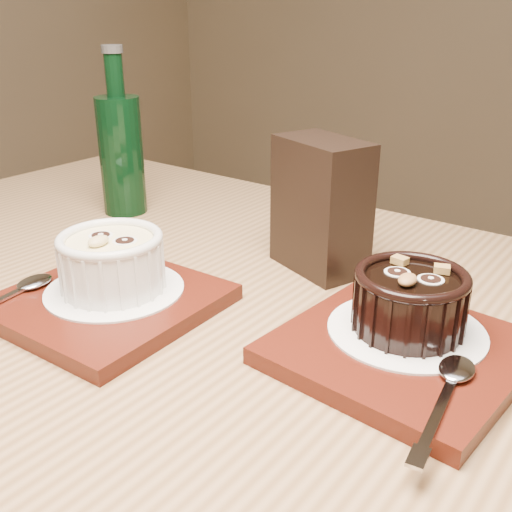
{
  "coord_description": "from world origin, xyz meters",
  "views": [
    {
      "loc": [
        0.32,
        -0.36,
        1.02
      ],
      "look_at": [
        0.06,
        0.03,
        0.81
      ],
      "focal_mm": 42.0,
      "sensor_mm": 36.0,
      "label": 1
    }
  ],
  "objects": [
    {
      "name": "doily_right",
      "position": [
        0.19,
        0.07,
        0.77
      ],
      "size": [
        0.13,
        0.13,
        0.0
      ],
      "primitive_type": "cylinder",
      "color": "white",
      "rests_on": "tray_right"
    },
    {
      "name": "tray_right",
      "position": [
        0.19,
        0.05,
        0.76
      ],
      "size": [
        0.2,
        0.2,
        0.01
      ],
      "primitive_type": "cube",
      "rotation": [
        0.0,
        0.0,
        -0.15
      ],
      "color": "#4E170D",
      "rests_on": "table"
    },
    {
      "name": "tray_left",
      "position": [
        -0.07,
        -0.02,
        0.76
      ],
      "size": [
        0.19,
        0.19,
        0.01
      ],
      "primitive_type": "cube",
      "rotation": [
        0.0,
        0.0,
        -0.04
      ],
      "color": "#4E170D",
      "rests_on": "table"
    },
    {
      "name": "condiment_stand",
      "position": [
        0.05,
        0.17,
        0.82
      ],
      "size": [
        0.12,
        0.1,
        0.14
      ],
      "primitive_type": "cube",
      "rotation": [
        0.0,
        0.0,
        -0.42
      ],
      "color": "black",
      "rests_on": "table"
    },
    {
      "name": "doily_left",
      "position": [
        -0.07,
        -0.01,
        0.77
      ],
      "size": [
        0.13,
        0.13,
        0.0
      ],
      "primitive_type": "cylinder",
      "color": "white",
      "rests_on": "tray_left"
    },
    {
      "name": "ramekin_white",
      "position": [
        -0.07,
        -0.01,
        0.8
      ],
      "size": [
        0.1,
        0.1,
        0.06
      ],
      "rotation": [
        0.0,
        0.0,
        0.07
      ],
      "color": "silver",
      "rests_on": "doily_left"
    },
    {
      "name": "spoon_left",
      "position": [
        -0.14,
        -0.08,
        0.77
      ],
      "size": [
        0.04,
        0.14,
        0.01
      ],
      "primitive_type": null,
      "rotation": [
        0.0,
        0.0,
        0.08
      ],
      "color": "silver",
      "rests_on": "tray_left"
    },
    {
      "name": "ramekin_dark",
      "position": [
        0.19,
        0.07,
        0.8
      ],
      "size": [
        0.09,
        0.09,
        0.05
      ],
      "rotation": [
        0.0,
        0.0,
        0.04
      ],
      "color": "black",
      "rests_on": "doily_right"
    },
    {
      "name": "spoon_right",
      "position": [
        0.24,
        -0.01,
        0.77
      ],
      "size": [
        0.03,
        0.14,
        0.01
      ],
      "primitive_type": null,
      "rotation": [
        0.0,
        0.0,
        0.07
      ],
      "color": "silver",
      "rests_on": "tray_right"
    },
    {
      "name": "table",
      "position": [
        0.04,
        -0.0,
        0.66
      ],
      "size": [
        1.25,
        0.88,
        0.75
      ],
      "rotation": [
        0.0,
        0.0,
        -0.07
      ],
      "color": "brown",
      "rests_on": "ground"
    },
    {
      "name": "green_bottle",
      "position": [
        -0.26,
        0.2,
        0.83
      ],
      "size": [
        0.06,
        0.06,
        0.22
      ],
      "color": "black",
      "rests_on": "table"
    }
  ]
}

